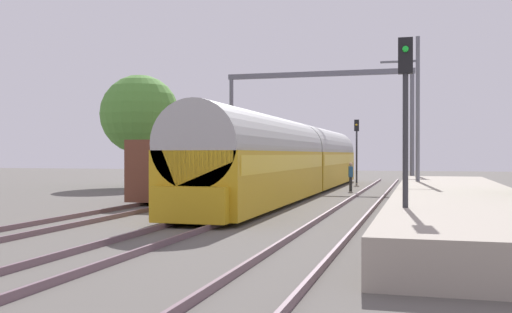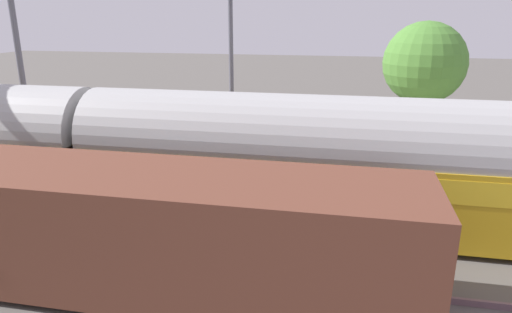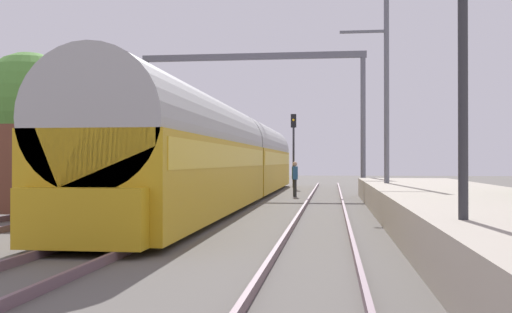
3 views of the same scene
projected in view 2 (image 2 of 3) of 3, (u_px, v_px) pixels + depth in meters
The scene contains 9 objects.
ground at pixel (466, 237), 13.30m from camera, with size 120.00×120.00×0.00m, color #5B5751.
track_west at pixel (467, 235), 13.28m from camera, with size 1.52×60.00×0.16m.
track_east at pixel (441, 184), 17.20m from camera, with size 1.52×60.00×0.16m.
platform at pixel (381, 145), 21.04m from camera, with size 4.40×28.00×0.90m.
passenger_train at pixel (96, 150), 14.90m from camera, with size 2.93×32.85×3.82m.
freight_car at pixel (137, 230), 10.49m from camera, with size 2.80×13.00×2.70m.
person_crossing at pixel (61, 149), 18.26m from camera, with size 0.31×0.44×1.73m.
catenary_pole_east_mid at pixel (231, 63), 19.84m from camera, with size 1.90×0.20×8.00m.
tree_east_background at pixel (425, 63), 23.19m from camera, with size 4.13×4.13×5.87m.
Camera 2 is at (-12.99, 3.58, 6.17)m, focal length 32.35 mm.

